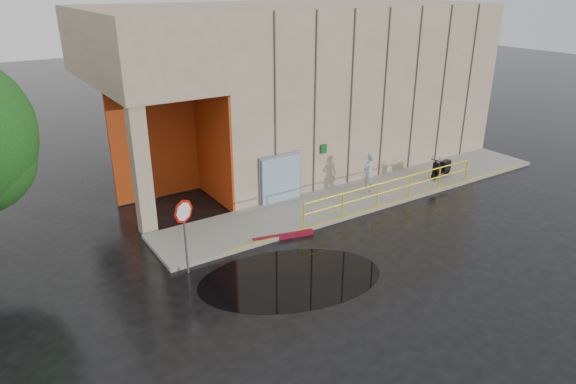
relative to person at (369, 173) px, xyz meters
The scene contains 9 objects.
ground 6.12m from the person, 131.48° to the right, with size 120.00×120.00×0.00m, color black.
sidewalk 1.02m from the person, 42.50° to the right, with size 20.00×3.00×0.15m, color gray.
building 7.27m from the person, 80.25° to the left, with size 20.00×10.17×8.00m.
guardrail 1.45m from the person, 79.10° to the right, with size 9.56×0.06×1.03m.
person is the anchor object (origin of this frame).
scooter 4.36m from the person, ahead, with size 1.60×0.76×1.21m.
stop_sign 9.70m from the person, 169.09° to the right, with size 0.75×0.36×2.67m.
red_curb 5.77m from the person, 164.99° to the right, with size 2.40×0.18×0.18m, color maroon.
puddle 7.95m from the person, 149.71° to the right, with size 6.12×3.76×0.01m, color black.
Camera 1 is at (-10.80, -11.55, 9.03)m, focal length 32.00 mm.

